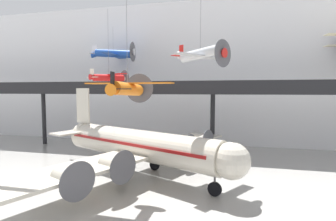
% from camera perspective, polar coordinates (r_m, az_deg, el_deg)
% --- Properties ---
extents(hangar_back_wall, '(140.00, 3.00, 25.47)m').
position_cam_1_polar(hangar_back_wall, '(48.38, 10.42, 7.94)').
color(hangar_back_wall, white).
rests_on(hangar_back_wall, ground).
extents(mezzanine_walkway, '(110.00, 3.20, 11.10)m').
position_cam_1_polar(mezzanine_walkway, '(39.70, 9.65, 3.92)').
color(mezzanine_walkway, black).
rests_on(mezzanine_walkway, ground).
extents(airliner_silver_main, '(25.26, 29.65, 9.98)m').
position_cam_1_polar(airliner_silver_main, '(30.23, -6.86, -7.43)').
color(airliner_silver_main, beige).
rests_on(airliner_silver_main, ground).
extents(suspended_plane_silver_racer, '(6.64, 7.28, 8.71)m').
position_cam_1_polar(suspended_plane_silver_racer, '(29.15, 7.06, 12.10)').
color(suspended_plane_silver_racer, silver).
extents(suspended_plane_red_highwing, '(6.14, 5.66, 10.43)m').
position_cam_1_polar(suspended_plane_red_highwing, '(36.99, -12.74, 7.05)').
color(suspended_plane_red_highwing, red).
extents(suspended_plane_blue_trainer, '(7.89, 9.68, 6.11)m').
position_cam_1_polar(suspended_plane_blue_trainer, '(47.99, -11.85, 12.00)').
color(suspended_plane_blue_trainer, '#1E4CAD').
extents(suspended_plane_orange_highwing, '(7.64, 6.23, 11.99)m').
position_cam_1_polar(suspended_plane_orange_highwing, '(22.19, -8.81, 4.80)').
color(suspended_plane_orange_highwing, orange).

